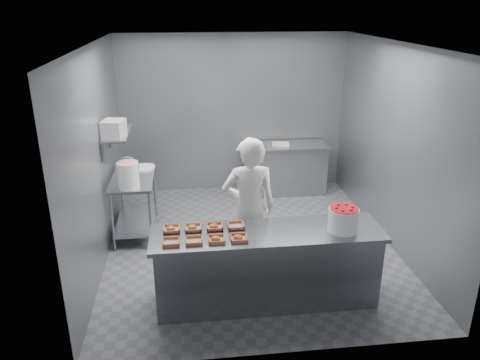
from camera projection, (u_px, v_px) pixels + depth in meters
name	position (u px, v px, depth m)	size (l,w,h in m)	color
floor	(250.00, 244.00, 6.77)	(4.50, 4.50, 0.00)	#4C4C51
ceiling	(252.00, 44.00, 5.76)	(4.50, 4.50, 0.00)	white
wall_back	(233.00, 114.00, 8.35)	(4.00, 0.04, 2.80)	slate
wall_left	(98.00, 158.00, 6.04)	(0.04, 4.50, 2.80)	slate
wall_right	(393.00, 147.00, 6.49)	(0.04, 4.50, 2.80)	slate
service_counter	(267.00, 266.00, 5.35)	(2.60, 0.70, 0.90)	slate
prep_table	(134.00, 196.00, 6.92)	(0.60, 1.20, 0.90)	slate
back_counter	(285.00, 168.00, 8.46)	(1.50, 0.60, 0.90)	slate
wall_shelf	(117.00, 134.00, 6.56)	(0.35, 0.90, 0.03)	slate
tray_0	(171.00, 242.00, 4.93)	(0.19, 0.18, 0.04)	tan
tray_1	(194.00, 241.00, 4.96)	(0.19, 0.18, 0.04)	tan
tray_2	(216.00, 239.00, 4.98)	(0.19, 0.18, 0.06)	tan
tray_3	(239.00, 238.00, 5.01)	(0.19, 0.18, 0.06)	tan
tray_4	(171.00, 229.00, 5.20)	(0.19, 0.18, 0.06)	tan
tray_5	(193.00, 228.00, 5.23)	(0.19, 0.18, 0.06)	tan
tray_6	(214.00, 226.00, 5.26)	(0.19, 0.18, 0.06)	tan
tray_7	(236.00, 226.00, 5.29)	(0.19, 0.18, 0.04)	tan
worker	(249.00, 209.00, 5.73)	(0.66, 0.44, 1.82)	white
strawberry_tub	(343.00, 218.00, 5.16)	(0.33, 0.33, 0.28)	white
glaze_bucket	(128.00, 174.00, 6.34)	(0.31, 0.29, 0.45)	white
bucket_lid	(144.00, 167.00, 7.14)	(0.34, 0.34, 0.03)	white
rag	(130.00, 166.00, 7.21)	(0.14, 0.12, 0.02)	#CCB28C
appliance	(114.00, 128.00, 6.32)	(0.27, 0.31, 0.23)	gray
paper_stack	(281.00, 144.00, 8.29)	(0.30, 0.22, 0.04)	silver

